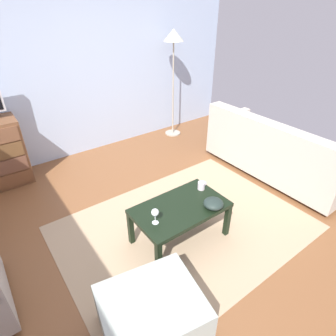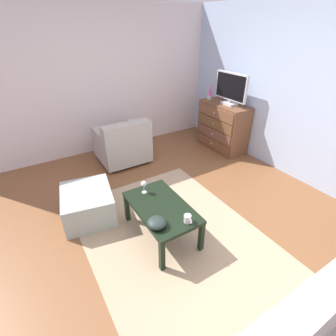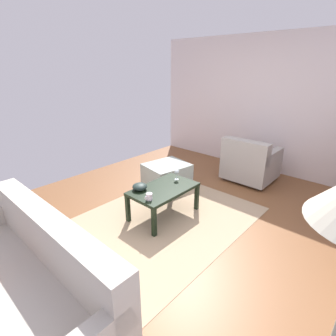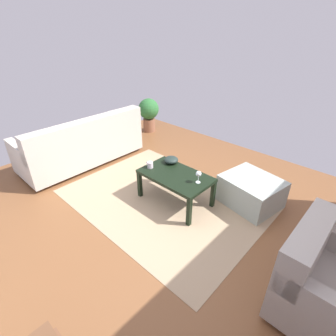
# 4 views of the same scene
# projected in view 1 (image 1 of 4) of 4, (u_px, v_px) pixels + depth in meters

# --- Properties ---
(ground_plane) EXTENTS (5.70, 4.96, 0.05)m
(ground_plane) POSITION_uv_depth(u_px,v_px,m) (159.00, 226.00, 3.12)
(ground_plane) COLOR brown
(wall_accent_rear) EXTENTS (5.70, 0.12, 2.51)m
(wall_accent_rear) POSITION_uv_depth(u_px,v_px,m) (69.00, 72.00, 4.00)
(wall_accent_rear) COLOR #A9BBD8
(wall_accent_rear) RESTS_ON ground_plane
(area_rug) EXTENTS (2.60, 1.90, 0.01)m
(area_rug) POSITION_uv_depth(u_px,v_px,m) (185.00, 227.00, 3.07)
(area_rug) COLOR tan
(area_rug) RESTS_ON ground_plane
(coffee_table) EXTENTS (0.93, 0.55, 0.42)m
(coffee_table) POSITION_uv_depth(u_px,v_px,m) (180.00, 211.00, 2.75)
(coffee_table) COLOR black
(coffee_table) RESTS_ON ground_plane
(wine_glass) EXTENTS (0.07, 0.07, 0.16)m
(wine_glass) POSITION_uv_depth(u_px,v_px,m) (155.00, 213.00, 2.47)
(wine_glass) COLOR silver
(wine_glass) RESTS_ON coffee_table
(mug) EXTENTS (0.11, 0.08, 0.09)m
(mug) POSITION_uv_depth(u_px,v_px,m) (202.00, 186.00, 2.96)
(mug) COLOR silver
(mug) RESTS_ON coffee_table
(bowl_decorative) EXTENTS (0.19, 0.19, 0.09)m
(bowl_decorative) POSITION_uv_depth(u_px,v_px,m) (213.00, 203.00, 2.69)
(bowl_decorative) COLOR #212D29
(bowl_decorative) RESTS_ON coffee_table
(couch_large) EXTENTS (0.85, 2.00, 0.83)m
(couch_large) POSITION_uv_depth(u_px,v_px,m) (276.00, 153.00, 3.88)
(couch_large) COLOR #332319
(couch_large) RESTS_ON ground_plane
(ottoman) EXTENTS (0.80, 0.72, 0.38)m
(ottoman) POSITION_uv_depth(u_px,v_px,m) (152.00, 316.00, 2.02)
(ottoman) COLOR #9DA89F
(ottoman) RESTS_ON ground_plane
(standing_lamp) EXTENTS (0.32, 0.32, 1.77)m
(standing_lamp) POSITION_uv_depth(u_px,v_px,m) (174.00, 46.00, 4.43)
(standing_lamp) COLOR #A59E8C
(standing_lamp) RESTS_ON ground_plane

